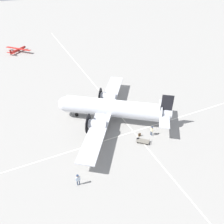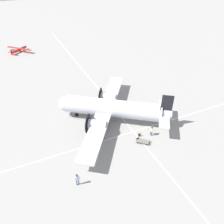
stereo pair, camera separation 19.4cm
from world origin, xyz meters
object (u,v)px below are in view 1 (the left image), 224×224
crew_foreground (78,179)px  light_aircraft_distant (18,50)px  passenger_boarding (152,130)px  suitcase_upright_spare (140,135)px  suitcase_near_door (138,139)px  airliner_main (109,108)px  baggage_cart (143,141)px

crew_foreground → light_aircraft_distant: 53.82m
passenger_boarding → suitcase_upright_spare: 2.12m
suitcase_near_door → suitcase_upright_spare: 1.04m
crew_foreground → suitcase_near_door: size_ratio=3.37×
suitcase_near_door → light_aircraft_distant: 51.44m
suitcase_upright_spare → light_aircraft_distant: size_ratio=0.08×
airliner_main → baggage_cart: 8.22m
suitcase_near_door → baggage_cart: (-0.47, 0.79, 0.02)m
passenger_boarding → airliner_main: bearing=23.6°
crew_foreground → passenger_boarding: size_ratio=1.08×
suitcase_upright_spare → crew_foreground: bearing=22.0°
airliner_main → passenger_boarding: 8.13m
suitcase_upright_spare → passenger_boarding: bearing=162.9°
suitcase_near_door → light_aircraft_distant: (13.12, -49.74, 0.51)m
suitcase_near_door → suitcase_upright_spare: suitcase_upright_spare is taller
suitcase_near_door → baggage_cart: 0.92m
airliner_main → light_aircraft_distant: bearing=-40.1°
crew_foreground → suitcase_upright_spare: bearing=25.1°
passenger_boarding → baggage_cart: (2.15, 0.94, -0.79)m
suitcase_upright_spare → light_aircraft_distant: light_aircraft_distant is taller
crew_foreground → light_aircraft_distant: crew_foreground is taller
baggage_cart → light_aircraft_distant: bearing=-33.9°
passenger_boarding → baggage_cart: bearing=102.7°
airliner_main → light_aircraft_distant: (11.23, -43.01, -1.87)m
suitcase_near_door → baggage_cart: baggage_cart is taller
airliner_main → suitcase_upright_spare: bearing=149.1°
crew_foreground → suitcase_upright_spare: 12.79m
crew_foreground → passenger_boarding: bearing=20.1°
passenger_boarding → crew_foreground: bearing=96.1°
airliner_main → passenger_boarding: (-4.52, 6.57, -1.57)m
suitcase_upright_spare → light_aircraft_distant: bearing=-74.2°
crew_foreground → airliner_main: bearing=52.6°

